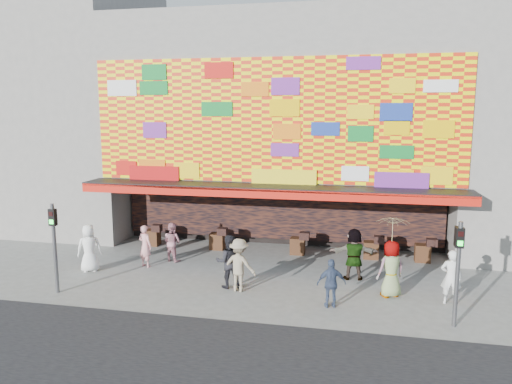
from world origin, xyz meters
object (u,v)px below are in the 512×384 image
signal_left (54,238)px  ped_i (172,242)px  signal_right (458,262)px  ped_g (391,269)px  ped_d (239,265)px  ped_f (354,254)px  ped_e (331,283)px  ped_b (145,246)px  ped_c (229,261)px  parasol (393,231)px  ped_a (89,248)px  ped_h (451,277)px

signal_left → ped_i: 4.88m
signal_right → ped_g: bearing=130.0°
signal_left → ped_d: (5.85, 1.42, -0.97)m
ped_f → ped_g: bearing=122.4°
ped_d → ped_e: size_ratio=1.17×
ped_f → ped_i: size_ratio=1.19×
ped_b → ped_i: ped_b is taller
signal_left → ped_e: bearing=4.2°
ped_e → ped_f: size_ratio=0.82×
ped_c → signal_left: bearing=-2.5°
ped_b → ped_f: bearing=-157.1°
ped_b → parasol: 9.25m
signal_right → ped_d: size_ratio=1.68×
ped_a → ped_f: ped_f is taller
ped_f → ped_g: (1.20, -1.45, -0.00)m
ped_d → signal_right: bearing=178.6°
signal_left → ped_i: (2.42, 4.10, -1.08)m
ped_c → ped_d: 0.50m
ped_e → ped_b: bearing=-33.4°
ped_a → ped_g: ped_g is taller
signal_left → ped_g: signal_left is taller
signal_left → ped_d: signal_left is taller
ped_c → ped_a: bearing=-25.5°
ped_b → parasol: size_ratio=0.87×
ped_c → ped_i: size_ratio=1.17×
signal_left → ped_f: 10.19m
ped_a → ped_e: size_ratio=1.18×
ped_i → parasol: size_ratio=0.83×
ped_i → signal_left: bearing=77.6°
ped_g → ped_c: bearing=-25.8°
signal_left → parasol: signal_left is taller
ped_f → ped_h: 3.44m
ped_d → ped_c: bearing=-19.5°
ped_a → ped_e: bearing=140.5°
signal_right → ped_b: 11.23m
ped_d → ped_h: 6.70m
ped_i → parasol: parasol is taller
ped_c → ped_i: 3.86m
ped_f → signal_right: bearing=122.7°
signal_right → ped_a: signal_right is taller
ped_b → ped_c: bearing=179.3°
signal_left → ped_h: size_ratio=1.73×
ped_i → signal_right: bearing=175.9°
ped_g → ped_h: ped_g is taller
signal_right → ped_h: signal_right is taller
ped_b → ped_i: (0.73, 0.91, -0.04)m
ped_d → ped_f: (3.70, 1.98, 0.04)m
signal_right → ped_g: 2.72m
ped_e → ped_g: bearing=-158.7°
signal_left → ped_h: (12.55, 1.71, -0.99)m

